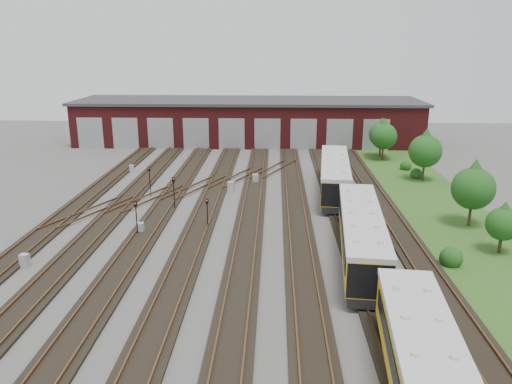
{
  "coord_description": "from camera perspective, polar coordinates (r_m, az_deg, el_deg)",
  "views": [
    {
      "loc": [
        4.07,
        -34.85,
        14.36
      ],
      "look_at": [
        2.47,
        6.52,
        2.0
      ],
      "focal_mm": 35.0,
      "sensor_mm": 36.0,
      "label": 1
    }
  ],
  "objects": [
    {
      "name": "signal_mast_2",
      "position": [
        44.88,
        -9.38,
        0.34
      ],
      "size": [
        0.27,
        0.26,
        3.05
      ],
      "rotation": [
        0.0,
        0.0,
        0.36
      ],
      "color": "black",
      "rests_on": "ground"
    },
    {
      "name": "bush_0",
      "position": [
        36.17,
        21.44,
        -6.68
      ],
      "size": [
        1.53,
        1.53,
        1.53
      ],
      "primitive_type": "sphere",
      "color": "#174B15",
      "rests_on": "ground"
    },
    {
      "name": "relay_cabinet_0",
      "position": [
        36.93,
        -24.91,
        -7.13
      ],
      "size": [
        0.63,
        0.56,
        0.93
      ],
      "primitive_type": "cube",
      "rotation": [
        0.0,
        0.0,
        -0.18
      ],
      "color": "#9D9FA2",
      "rests_on": "ground"
    },
    {
      "name": "track_network",
      "position": [
        38.43,
        -4.29,
        -5.2
      ],
      "size": [
        30.4,
        70.0,
        0.33
      ],
      "color": "black",
      "rests_on": "ground"
    },
    {
      "name": "relay_cabinet_2",
      "position": [
        40.36,
        -13.06,
        -4.02
      ],
      "size": [
        0.55,
        0.47,
        0.86
      ],
      "primitive_type": "cube",
      "rotation": [
        0.0,
        0.0,
        -0.07
      ],
      "color": "#9D9FA2",
      "rests_on": "ground"
    },
    {
      "name": "bush_2",
      "position": [
        58.02,
        17.85,
        2.15
      ],
      "size": [
        1.32,
        1.32,
        1.32
      ],
      "primitive_type": "sphere",
      "color": "#174B15",
      "rests_on": "ground"
    },
    {
      "name": "tree_4",
      "position": [
        43.46,
        23.64,
        0.91
      ],
      "size": [
        3.41,
        3.41,
        5.66
      ],
      "color": "#372A18",
      "rests_on": "ground"
    },
    {
      "name": "grass_verge",
      "position": [
        49.39,
        19.71,
        -1.25
      ],
      "size": [
        8.0,
        55.0,
        0.05
      ],
      "primitive_type": "cube",
      "color": "#284E1A",
      "rests_on": "ground"
    },
    {
      "name": "tree_1",
      "position": [
        67.14,
        14.14,
        6.71
      ],
      "size": [
        3.17,
        3.17,
        5.25
      ],
      "color": "#372A18",
      "rests_on": "ground"
    },
    {
      "name": "bush_1",
      "position": [
        61.46,
        16.76,
        3.02
      ],
      "size": [
        1.31,
        1.31,
        1.31
      ],
      "primitive_type": "sphere",
      "color": "#174B15",
      "rests_on": "ground"
    },
    {
      "name": "metro_train",
      "position": [
        34.8,
        11.92,
        -4.74
      ],
      "size": [
        4.07,
        46.98,
        3.06
      ],
      "rotation": [
        0.0,
        0.0,
        -0.1
      ],
      "color": "black",
      "rests_on": "ground"
    },
    {
      "name": "tree_2",
      "position": [
        56.4,
        18.82,
        4.87
      ],
      "size": [
        3.5,
        3.5,
        5.81
      ],
      "color": "#372A18",
      "rests_on": "ground"
    },
    {
      "name": "ground",
      "position": [
        37.91,
        -4.13,
        -5.68
      ],
      "size": [
        120.0,
        120.0,
        0.0
      ],
      "primitive_type": "plane",
      "color": "#44423F",
      "rests_on": "ground"
    },
    {
      "name": "relay_cabinet_1",
      "position": [
        59.5,
        -14.01,
        2.59
      ],
      "size": [
        0.63,
        0.58,
        0.87
      ],
      "primitive_type": "cube",
      "rotation": [
        0.0,
        0.0,
        0.32
      ],
      "color": "#9D9FA2",
      "rests_on": "ground"
    },
    {
      "name": "signal_mast_1",
      "position": [
        49.41,
        -12.06,
        1.64
      ],
      "size": [
        0.23,
        0.22,
        2.99
      ],
      "rotation": [
        0.0,
        0.0,
        0.05
      ],
      "color": "black",
      "rests_on": "ground"
    },
    {
      "name": "signal_mast_0",
      "position": [
        39.57,
        -13.53,
        -2.44
      ],
      "size": [
        0.22,
        0.21,
        2.74
      ],
      "rotation": [
        0.0,
        0.0,
        0.02
      ],
      "color": "black",
      "rests_on": "ground"
    },
    {
      "name": "relay_cabinet_3",
      "position": [
        50.1,
        -2.88,
        0.59
      ],
      "size": [
        0.68,
        0.58,
        1.07
      ],
      "primitive_type": "cube",
      "rotation": [
        0.0,
        0.0,
        -0.07
      ],
      "color": "#9D9FA2",
      "rests_on": "ground"
    },
    {
      "name": "signal_mast_3",
      "position": [
        40.17,
        -5.6,
        -1.95
      ],
      "size": [
        0.23,
        0.22,
        2.5
      ],
      "rotation": [
        0.0,
        0.0,
        0.07
      ],
      "color": "black",
      "rests_on": "ground"
    },
    {
      "name": "tree_0",
      "position": [
        65.23,
        14.43,
        6.53
      ],
      "size": [
        3.29,
        3.29,
        5.46
      ],
      "color": "#372A18",
      "rests_on": "ground"
    },
    {
      "name": "relay_cabinet_4",
      "position": [
        53.25,
        -0.07,
        1.54
      ],
      "size": [
        0.66,
        0.58,
        1.0
      ],
      "primitive_type": "cube",
      "rotation": [
        0.0,
        0.0,
        0.14
      ],
      "color": "#9D9FA2",
      "rests_on": "ground"
    },
    {
      "name": "maintenance_shed",
      "position": [
        75.76,
        -0.9,
        8.16
      ],
      "size": [
        51.0,
        12.5,
        6.35
      ],
      "color": "#581618",
      "rests_on": "ground"
    },
    {
      "name": "tree_3",
      "position": [
        38.95,
        26.45,
        -2.89
      ],
      "size": [
        2.37,
        2.37,
        3.92
      ],
      "color": "#372A18",
      "rests_on": "ground"
    }
  ]
}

